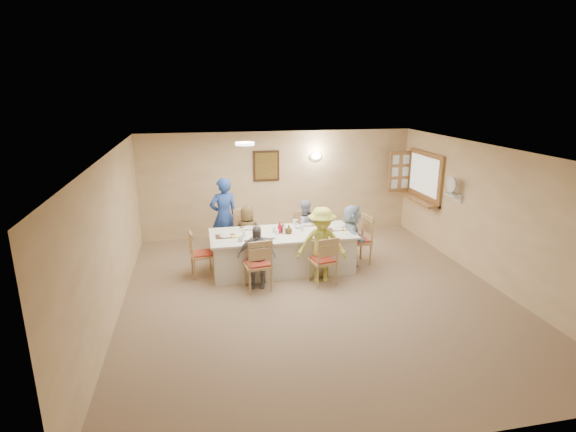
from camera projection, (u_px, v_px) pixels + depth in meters
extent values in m
plane|color=#907B5D|center=(315.00, 295.00, 7.81)|extent=(7.00, 7.00, 0.00)
plane|color=tan|center=(279.00, 184.00, 10.76)|extent=(6.50, 0.00, 6.50)
plane|color=tan|center=(415.00, 337.00, 4.17)|extent=(6.50, 0.00, 6.50)
plane|color=tan|center=(111.00, 239.00, 6.84)|extent=(0.00, 7.00, 7.00)
plane|color=tan|center=(491.00, 216.00, 8.10)|extent=(0.00, 7.00, 7.00)
plane|color=white|center=(318.00, 152.00, 7.12)|extent=(7.00, 7.00, 0.00)
cube|color=#372213|center=(266.00, 166.00, 10.55)|extent=(0.62, 0.04, 0.72)
cube|color=black|center=(266.00, 166.00, 10.53)|extent=(0.52, 0.02, 0.62)
ellipsoid|color=white|center=(316.00, 156.00, 10.70)|extent=(0.26, 0.09, 0.18)
cylinder|color=white|center=(245.00, 144.00, 8.35)|extent=(0.36, 0.36, 0.05)
cube|color=#9D6439|center=(425.00, 177.00, 10.28)|extent=(0.06, 1.50, 1.15)
cube|color=#9D6439|center=(418.00, 200.00, 10.40)|extent=(0.30, 1.50, 0.05)
cube|color=#9D6439|center=(400.00, 172.00, 10.94)|extent=(0.55, 0.04, 1.00)
cube|color=white|center=(454.00, 195.00, 9.02)|extent=(0.22, 0.36, 0.03)
cube|color=silver|center=(282.00, 251.00, 8.82)|extent=(2.79, 1.18, 0.76)
imported|color=#523C21|center=(248.00, 233.00, 9.29)|extent=(0.67, 0.53, 1.16)
imported|color=#9B9DB9|center=(304.00, 228.00, 9.51)|extent=(0.66, 0.55, 1.23)
imported|color=gray|center=(257.00, 256.00, 8.00)|extent=(0.77, 0.50, 1.16)
imported|color=#D8E153|center=(322.00, 245.00, 8.20)|extent=(1.13, 0.89, 1.42)
imported|color=#A3BBD2|center=(352.00, 235.00, 9.02)|extent=(1.29, 0.80, 1.25)
imported|color=#224192|center=(224.00, 216.00, 9.57)|extent=(0.81, 0.70, 1.67)
cube|color=#472B19|center=(254.00, 242.00, 8.20)|extent=(0.35, 0.26, 0.01)
cylinder|color=white|center=(254.00, 241.00, 8.20)|extent=(0.23, 0.23, 0.01)
cube|color=#FFEF35|center=(265.00, 242.00, 8.18)|extent=(0.14, 0.14, 0.01)
cube|color=#472B19|center=(318.00, 238.00, 8.43)|extent=(0.34, 0.26, 0.01)
cylinder|color=white|center=(318.00, 237.00, 8.43)|extent=(0.23, 0.23, 0.01)
cube|color=#FFEF35|center=(328.00, 237.00, 8.42)|extent=(0.15, 0.15, 0.01)
cube|color=#472B19|center=(249.00, 228.00, 8.99)|extent=(0.36, 0.26, 0.01)
cylinder|color=white|center=(249.00, 228.00, 8.99)|extent=(0.25, 0.25, 0.02)
cube|color=#FFEF35|center=(258.00, 228.00, 8.98)|extent=(0.15, 0.15, 0.01)
cube|color=#472B19|center=(307.00, 225.00, 9.22)|extent=(0.34, 0.25, 0.01)
cylinder|color=white|center=(307.00, 224.00, 9.22)|extent=(0.22, 0.22, 0.01)
cube|color=#FFEF35|center=(316.00, 224.00, 9.21)|extent=(0.13, 0.13, 0.01)
cube|color=#472B19|center=(225.00, 236.00, 8.50)|extent=(0.37, 0.27, 0.01)
cylinder|color=white|center=(225.00, 236.00, 8.49)|extent=(0.22, 0.22, 0.01)
cube|color=#FFEF35|center=(235.00, 236.00, 8.48)|extent=(0.13, 0.13, 0.01)
cube|color=#472B19|center=(337.00, 229.00, 8.93)|extent=(0.33, 0.25, 0.01)
cylinder|color=white|center=(338.00, 229.00, 8.92)|extent=(0.23, 0.23, 0.01)
cube|color=#FFEF35|center=(347.00, 229.00, 8.91)|extent=(0.13, 0.13, 0.01)
imported|color=white|center=(241.00, 239.00, 8.24)|extent=(0.18, 0.18, 0.08)
imported|color=white|center=(294.00, 222.00, 9.30)|extent=(0.13, 0.13, 0.08)
imported|color=white|center=(270.00, 237.00, 8.40)|extent=(0.26, 0.26, 0.06)
imported|color=white|center=(298.00, 227.00, 9.00)|extent=(0.30, 0.30, 0.06)
imported|color=red|center=(280.00, 227.00, 8.67)|extent=(0.14, 0.14, 0.23)
imported|color=#453012|center=(283.00, 228.00, 8.71)|extent=(0.10, 0.10, 0.20)
imported|color=#453012|center=(289.00, 229.00, 8.66)|extent=(0.21, 0.21, 0.17)
cylinder|color=silver|center=(274.00, 230.00, 8.71)|extent=(0.07, 0.07, 0.10)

